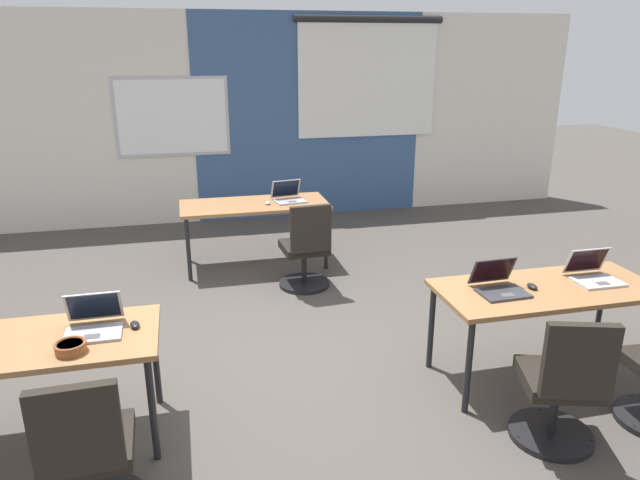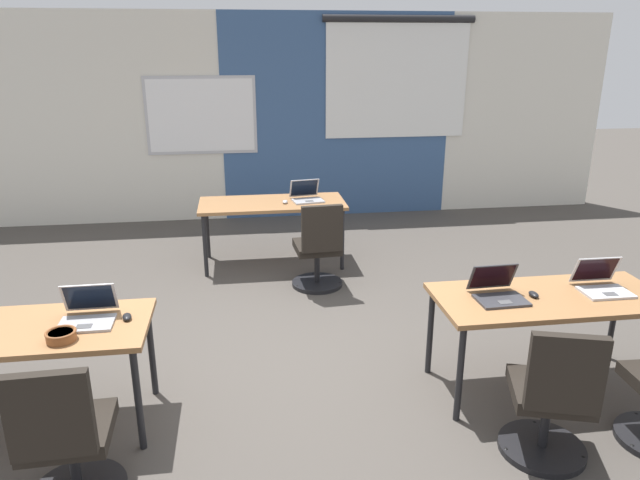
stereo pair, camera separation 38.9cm
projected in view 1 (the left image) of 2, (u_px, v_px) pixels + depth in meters
ground_plane at (294, 363)px, 4.55m from camera, size 24.00×24.00×0.00m
back_wall_assembly at (237, 118)px, 7.98m from camera, size 10.00×0.27×2.80m
desk_near_left at (19, 351)px, 3.40m from camera, size 1.60×0.70×0.72m
desk_near_right at (547, 295)px, 4.18m from camera, size 1.60×0.70×0.72m
desk_far_center at (254, 209)px, 6.37m from camera, size 1.60×0.70×0.72m
laptop_near_right_end at (594, 274)px, 4.26m from camera, size 0.33×0.32×0.22m
laptop_far_right at (289, 197)px, 6.43m from camera, size 0.37×0.36×0.22m
mouse_far_right at (268, 203)px, 6.31m from camera, size 0.07×0.11×0.03m
chair_far_right at (306, 253)px, 5.83m from camera, size 0.52×0.55×0.92m
laptop_near_right_inner at (499, 285)px, 4.07m from camera, size 0.34×0.33×0.22m
mouse_near_right_inner at (532, 286)px, 4.12m from camera, size 0.06×0.10×0.03m
chair_near_right_inner at (562, 392)px, 3.51m from camera, size 0.55×0.60×0.92m
laptop_near_left_inner at (93, 324)px, 3.50m from camera, size 0.33×0.32×0.22m
mouse_near_left_inner at (135, 325)px, 3.56m from camera, size 0.07×0.11×0.03m
chair_near_left_inner at (89, 462)px, 2.92m from camera, size 0.52×0.55×0.92m
snack_bowl at (70, 347)px, 3.26m from camera, size 0.18×0.18×0.06m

